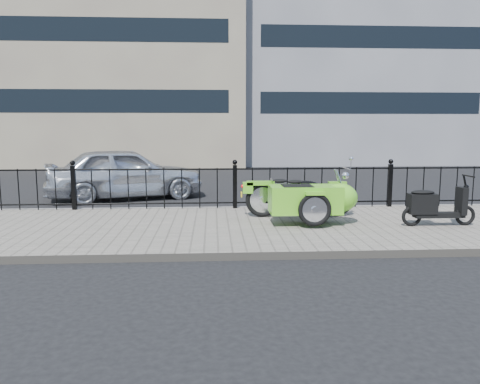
{
  "coord_description": "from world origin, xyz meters",
  "views": [
    {
      "loc": [
        -0.49,
        -8.93,
        1.93
      ],
      "look_at": [
        0.03,
        -0.1,
        0.68
      ],
      "focal_mm": 35.0,
      "sensor_mm": 36.0,
      "label": 1
    }
  ],
  "objects": [
    {
      "name": "building_tan",
      "position": [
        -6.0,
        15.99,
        6.0
      ],
      "size": [
        14.0,
        8.01,
        12.0
      ],
      "color": "gray",
      "rests_on": "ground"
    },
    {
      "name": "ground",
      "position": [
        0.0,
        0.0,
        0.0
      ],
      "size": [
        120.0,
        120.0,
        0.0
      ],
      "primitive_type": "plane",
      "color": "black",
      "rests_on": "ground"
    },
    {
      "name": "iron_fence",
      "position": [
        0.0,
        1.3,
        0.59
      ],
      "size": [
        14.11,
        0.11,
        1.08
      ],
      "color": "black",
      "rests_on": "sidewalk"
    },
    {
      "name": "building_grey",
      "position": [
        7.0,
        16.99,
        7.5
      ],
      "size": [
        12.0,
        8.01,
        15.0
      ],
      "color": "gray",
      "rests_on": "ground"
    },
    {
      "name": "motorcycle_sidecar",
      "position": [
        1.38,
        -0.38,
        0.59
      ],
      "size": [
        2.28,
        1.48,
        0.98
      ],
      "color": "black",
      "rests_on": "sidewalk"
    },
    {
      "name": "spare_tire",
      "position": [
        1.4,
        -0.32,
        0.42
      ],
      "size": [
        0.61,
        0.16,
        0.6
      ],
      "primitive_type": "torus",
      "rotation": [
        1.57,
        0.0,
        0.13
      ],
      "color": "black",
      "rests_on": "sidewalk"
    },
    {
      "name": "scooter",
      "position": [
        3.53,
        -0.78,
        0.48
      ],
      "size": [
        1.38,
        0.4,
        0.93
      ],
      "color": "black",
      "rests_on": "sidewalk"
    },
    {
      "name": "sidewalk",
      "position": [
        0.0,
        -0.5,
        0.06
      ],
      "size": [
        30.0,
        3.8,
        0.12
      ],
      "primitive_type": "cube",
      "color": "#696358",
      "rests_on": "ground"
    },
    {
      "name": "sedan_car",
      "position": [
        -2.81,
        3.59,
        0.69
      ],
      "size": [
        4.35,
        2.79,
        1.38
      ],
      "primitive_type": "imported",
      "rotation": [
        0.0,
        0.0,
        1.88
      ],
      "color": "silver",
      "rests_on": "ground"
    },
    {
      "name": "curb",
      "position": [
        0.0,
        1.44,
        0.06
      ],
      "size": [
        30.0,
        0.1,
        0.12
      ],
      "primitive_type": "cube",
      "color": "gray",
      "rests_on": "ground"
    }
  ]
}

